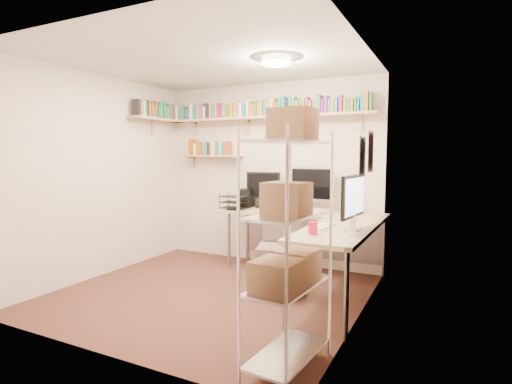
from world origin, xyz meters
TOP-DOWN VIEW (x-y plane):
  - ground at (0.00, 0.00)m, footprint 3.20×3.20m
  - room_shell at (0.00, 0.00)m, footprint 3.24×3.04m
  - wall_shelves at (-0.42, 1.30)m, footprint 3.12×1.09m
  - corner_desk at (0.70, 0.95)m, footprint 2.10×2.05m
  - office_chair at (0.68, 0.36)m, footprint 0.57×0.58m
  - wire_rack at (1.36, -1.10)m, footprint 0.42×0.76m

SIDE VIEW (x-z plane):
  - ground at x=0.00m, z-range 0.00..0.00m
  - office_chair at x=0.68m, z-range -0.08..0.95m
  - corner_desk at x=0.70m, z-range 0.10..1.46m
  - wire_rack at x=1.36m, z-range 0.13..1.95m
  - room_shell at x=0.00m, z-range 0.29..2.81m
  - wall_shelves at x=-0.42m, z-range 1.63..2.42m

